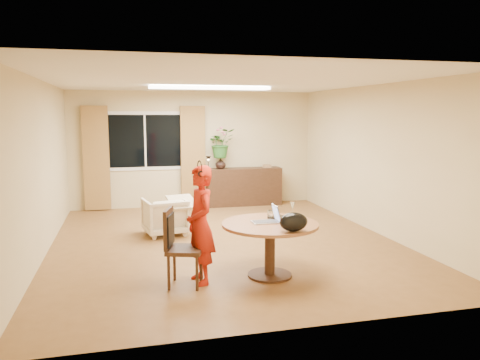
% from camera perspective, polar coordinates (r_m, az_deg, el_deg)
% --- Properties ---
extents(floor, '(6.50, 6.50, 0.00)m').
position_cam_1_polar(floor, '(7.77, -1.88, -7.55)').
color(floor, brown).
rests_on(floor, ground).
extents(ceiling, '(6.50, 6.50, 0.00)m').
position_cam_1_polar(ceiling, '(7.51, -1.98, 11.94)').
color(ceiling, white).
rests_on(ceiling, wall_back).
extents(wall_back, '(5.50, 0.00, 5.50)m').
position_cam_1_polar(wall_back, '(10.72, -5.56, 3.77)').
color(wall_back, tan).
rests_on(wall_back, floor).
extents(wall_left, '(0.00, 6.50, 6.50)m').
position_cam_1_polar(wall_left, '(7.46, -23.06, 1.33)').
color(wall_left, tan).
rests_on(wall_left, floor).
extents(wall_right, '(0.00, 6.50, 6.50)m').
position_cam_1_polar(wall_right, '(8.53, 16.46, 2.40)').
color(wall_right, tan).
rests_on(wall_right, floor).
extents(window, '(1.70, 0.03, 1.30)m').
position_cam_1_polar(window, '(10.58, -11.48, 4.68)').
color(window, white).
rests_on(window, wall_back).
extents(curtain_left, '(0.55, 0.08, 2.25)m').
position_cam_1_polar(curtain_left, '(10.54, -17.13, 2.54)').
color(curtain_left, brown).
rests_on(curtain_left, wall_back).
extents(curtain_right, '(0.55, 0.08, 2.25)m').
position_cam_1_polar(curtain_right, '(10.63, -5.74, 2.90)').
color(curtain_right, brown).
rests_on(curtain_right, wall_back).
extents(ceiling_panel, '(2.20, 0.35, 0.05)m').
position_cam_1_polar(ceiling_panel, '(8.68, -3.65, 11.16)').
color(ceiling_panel, white).
rests_on(ceiling_panel, ceiling).
extents(dining_table, '(1.24, 1.24, 0.71)m').
position_cam_1_polar(dining_table, '(6.06, 3.68, -6.63)').
color(dining_table, brown).
rests_on(dining_table, floor).
extents(dining_chair, '(0.56, 0.54, 0.96)m').
position_cam_1_polar(dining_chair, '(5.78, -6.72, -8.18)').
color(dining_chair, black).
rests_on(dining_chair, floor).
extents(child, '(0.58, 0.43, 1.47)m').
position_cam_1_polar(child, '(5.81, -4.86, -5.46)').
color(child, red).
rests_on(child, floor).
extents(laptop, '(0.35, 0.23, 0.23)m').
position_cam_1_polar(laptop, '(6.01, 3.04, -4.12)').
color(laptop, '#B7B7BC').
rests_on(laptop, dining_table).
extents(tumbler, '(0.09, 0.09, 0.11)m').
position_cam_1_polar(tumbler, '(6.26, 3.71, -4.21)').
color(tumbler, white).
rests_on(tumbler, dining_table).
extents(wine_glass, '(0.09, 0.09, 0.21)m').
position_cam_1_polar(wine_glass, '(6.35, 6.42, -3.60)').
color(wine_glass, white).
rests_on(wine_glass, dining_table).
extents(pot_lid, '(0.27, 0.27, 0.04)m').
position_cam_1_polar(pot_lid, '(6.33, 4.61, -4.43)').
color(pot_lid, white).
rests_on(pot_lid, dining_table).
extents(handbag, '(0.37, 0.24, 0.23)m').
position_cam_1_polar(handbag, '(5.59, 6.55, -5.11)').
color(handbag, black).
rests_on(handbag, dining_table).
extents(armchair, '(0.81, 0.82, 0.65)m').
position_cam_1_polar(armchair, '(8.27, -9.15, -4.39)').
color(armchair, '#C1B499').
rests_on(armchair, floor).
extents(throw, '(0.55, 0.63, 0.03)m').
position_cam_1_polar(throw, '(8.16, -7.08, -2.09)').
color(throw, beige).
rests_on(throw, armchair).
extents(sideboard, '(1.72, 0.42, 0.86)m').
position_cam_1_polar(sideboard, '(10.80, 0.48, -0.81)').
color(sideboard, black).
rests_on(sideboard, floor).
extents(vase, '(0.26, 0.26, 0.25)m').
position_cam_1_polar(vase, '(10.61, -2.38, 2.04)').
color(vase, black).
rests_on(vase, sideboard).
extents(bouquet, '(0.70, 0.65, 0.66)m').
position_cam_1_polar(bouquet, '(10.57, -2.35, 4.49)').
color(bouquet, '#2D6024').
rests_on(bouquet, vase).
extents(book_stack, '(0.18, 0.14, 0.07)m').
position_cam_1_polar(book_stack, '(10.89, 3.30, 1.73)').
color(book_stack, brown).
rests_on(book_stack, sideboard).
extents(desk_lamp, '(0.15, 0.15, 0.31)m').
position_cam_1_polar(desk_lamp, '(10.50, -3.88, 2.15)').
color(desk_lamp, black).
rests_on(desk_lamp, sideboard).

